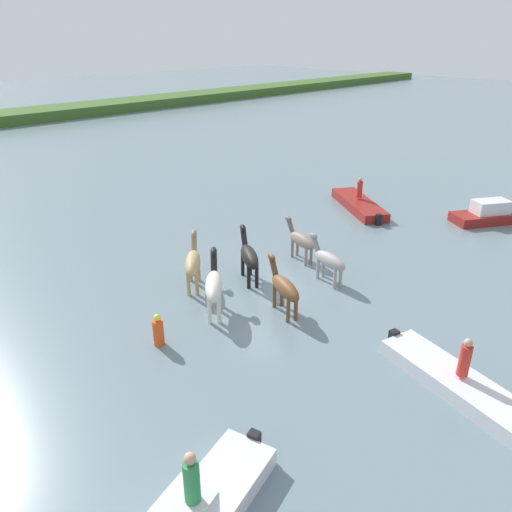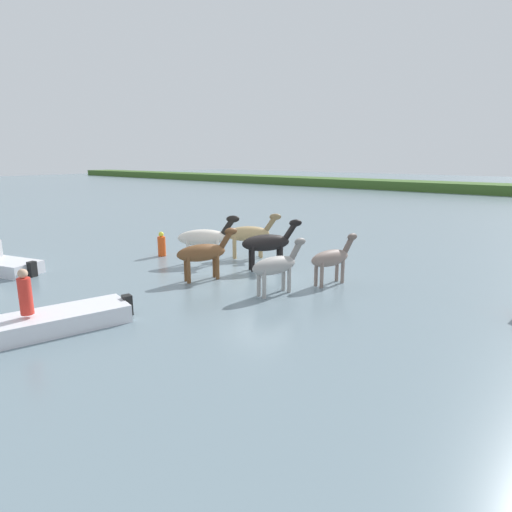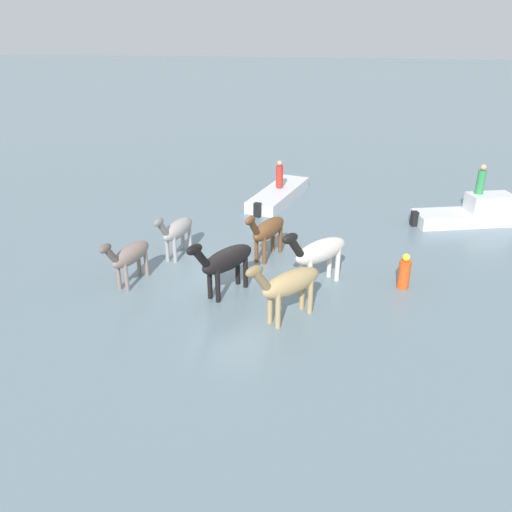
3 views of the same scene
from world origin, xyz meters
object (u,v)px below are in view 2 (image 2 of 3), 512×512
at_px(horse_lead, 250,234).
at_px(horse_mid_herd, 204,253).
at_px(person_spotter_bow, 25,293).
at_px(horse_pinto_flank, 205,238).
at_px(buoy_channel_marker, 162,245).
at_px(horse_dun_straggler, 276,265).
at_px(horse_dark_mare, 332,258).
at_px(horse_gray_outer, 268,243).
at_px(boat_tender_starboard, 36,328).

relative_size(horse_lead, horse_mid_herd, 0.91).
xyz_separation_m(horse_mid_herd, person_spotter_bow, (0.34, -6.47, 0.10)).
relative_size(horse_pinto_flank, buoy_channel_marker, 1.98).
bearing_deg(horse_dun_straggler, horse_dark_mare, -8.35).
bearing_deg(buoy_channel_marker, horse_gray_outer, 12.95).
bearing_deg(horse_gray_outer, horse_pinto_flank, 141.56).
height_order(horse_dark_mare, horse_lead, horse_lead).
distance_m(horse_dark_mare, boat_tender_starboard, 9.60).
relative_size(horse_pinto_flank, person_spotter_bow, 1.90).
bearing_deg(horse_lead, boat_tender_starboard, -130.12).
distance_m(boat_tender_starboard, buoy_channel_marker, 9.17).
distance_m(horse_lead, horse_gray_outer, 2.28).
height_order(horse_dark_mare, person_spotter_bow, person_spotter_bow).
bearing_deg(buoy_channel_marker, boat_tender_starboard, -58.72).
bearing_deg(boat_tender_starboard, horse_pinto_flank, -150.54).
height_order(boat_tender_starboard, buoy_channel_marker, buoy_channel_marker).
height_order(horse_dark_mare, buoy_channel_marker, horse_dark_mare).
relative_size(horse_gray_outer, boat_tender_starboard, 0.48).
distance_m(horse_dark_mare, horse_pinto_flank, 5.78).
relative_size(horse_dark_mare, horse_gray_outer, 0.94).
relative_size(horse_pinto_flank, horse_dun_straggler, 0.98).
relative_size(horse_lead, person_spotter_bow, 1.82).
relative_size(horse_dark_mare, person_spotter_bow, 1.90).
relative_size(horse_gray_outer, person_spotter_bow, 2.01).
bearing_deg(boat_tender_starboard, horse_lead, -157.38).
xyz_separation_m(horse_gray_outer, buoy_channel_marker, (-5.30, -1.22, -0.59)).
bearing_deg(person_spotter_bow, horse_lead, 97.86).
xyz_separation_m(horse_dark_mare, horse_gray_outer, (-3.04, 0.19, 0.14)).
xyz_separation_m(horse_lead, horse_pinto_flank, (-0.71, -2.12, 0.04)).
bearing_deg(person_spotter_bow, buoy_channel_marker, 120.77).
bearing_deg(horse_mid_herd, horse_dun_straggler, -61.37).
bearing_deg(horse_pinto_flank, horse_lead, 22.62).
bearing_deg(buoy_channel_marker, horse_mid_herd, -18.94).
distance_m(horse_gray_outer, horse_pinto_flank, 2.85).
distance_m(horse_lead, boat_tender_starboard, 10.35).
height_order(horse_pinto_flank, buoy_channel_marker, horse_pinto_flank).
height_order(boat_tender_starboard, person_spotter_bow, person_spotter_bow).
xyz_separation_m(horse_pinto_flank, boat_tender_starboard, (2.14, -8.09, -0.96)).
bearing_deg(horse_lead, buoy_channel_marker, 167.36).
height_order(horse_gray_outer, person_spotter_bow, horse_gray_outer).
bearing_deg(horse_dun_straggler, boat_tender_starboard, 170.36).
height_order(horse_lead, person_spotter_bow, horse_lead).
height_order(horse_dun_straggler, boat_tender_starboard, horse_dun_straggler).
xyz_separation_m(horse_lead, horse_mid_herd, (1.10, -3.89, -0.06)).
height_order(horse_lead, horse_mid_herd, horse_lead).
relative_size(horse_dark_mare, horse_pinto_flank, 1.00).
bearing_deg(horse_dark_mare, horse_lead, 89.16).
distance_m(horse_pinto_flank, boat_tender_starboard, 8.42).
distance_m(boat_tender_starboard, person_spotter_bow, 0.98).
xyz_separation_m(horse_gray_outer, horse_mid_herd, (-0.88, -2.73, -0.07)).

